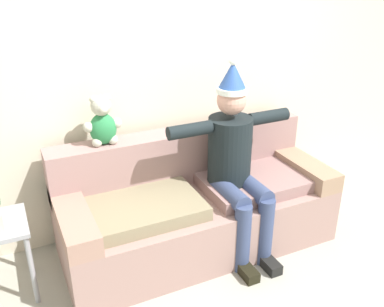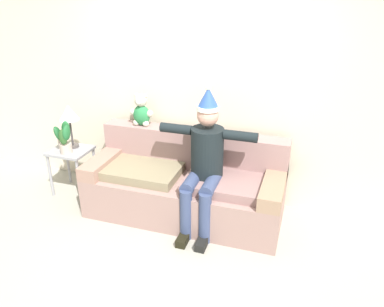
{
  "view_description": "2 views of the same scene",
  "coord_description": "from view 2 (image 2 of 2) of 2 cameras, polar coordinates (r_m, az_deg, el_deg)",
  "views": [
    {
      "loc": [
        -1.28,
        -1.63,
        2.16
      ],
      "look_at": [
        -0.11,
        0.87,
        0.9
      ],
      "focal_mm": 39.72,
      "sensor_mm": 36.0,
      "label": 1
    },
    {
      "loc": [
        1.21,
        -2.47,
        2.41
      ],
      "look_at": [
        0.12,
        0.89,
        0.81
      ],
      "focal_mm": 35.16,
      "sensor_mm": 36.0,
      "label": 2
    }
  ],
  "objects": [
    {
      "name": "ground_plane",
      "position": [
        3.66,
        -6.37,
        -17.07
      ],
      "size": [
        10.0,
        10.0,
        0.0
      ],
      "primitive_type": "plane",
      "color": "#A3A092"
    },
    {
      "name": "back_wall",
      "position": [
        4.33,
        1.24,
        10.13
      ],
      "size": [
        7.0,
        0.1,
        2.7
      ],
      "primitive_type": "cube",
      "color": "beige",
      "rests_on": "ground_plane"
    },
    {
      "name": "couch",
      "position": [
        4.25,
        -0.91,
        -4.74
      ],
      "size": [
        2.16,
        0.88,
        0.9
      ],
      "color": "gray",
      "rests_on": "ground_plane"
    },
    {
      "name": "person_seated",
      "position": [
        3.84,
        1.91,
        -0.84
      ],
      "size": [
        1.02,
        0.77,
        1.54
      ],
      "color": "black",
      "rests_on": "ground_plane"
    },
    {
      "name": "teddy_bear",
      "position": [
        4.4,
        -7.7,
        6.39
      ],
      "size": [
        0.29,
        0.17,
        0.38
      ],
      "color": "#2A8047",
      "rests_on": "couch"
    },
    {
      "name": "side_table",
      "position": [
        4.84,
        -17.84,
        -0.61
      ],
      "size": [
        0.46,
        0.42,
        0.57
      ],
      "color": "#94949B",
      "rests_on": "ground_plane"
    },
    {
      "name": "table_lamp",
      "position": [
        4.73,
        -18.18,
        5.63
      ],
      "size": [
        0.24,
        0.24,
        0.54
      ],
      "color": "#4D4644",
      "rests_on": "side_table"
    },
    {
      "name": "potted_plant",
      "position": [
        4.66,
        -18.81,
        2.19
      ],
      "size": [
        0.24,
        0.21,
        0.38
      ],
      "color": "#BFAD9F",
      "rests_on": "side_table"
    },
    {
      "name": "candle_tall",
      "position": [
        4.8,
        -19.66,
        2.47
      ],
      "size": [
        0.04,
        0.04,
        0.26
      ],
      "color": "beige",
      "rests_on": "side_table"
    }
  ]
}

